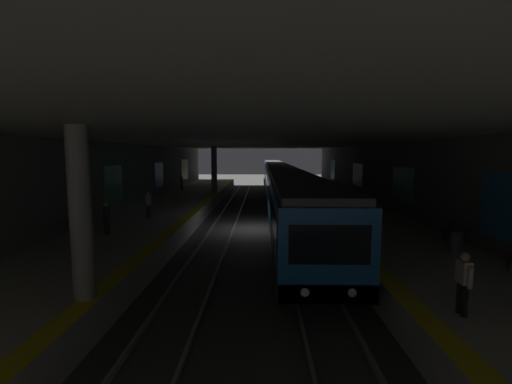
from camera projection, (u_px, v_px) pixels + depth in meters
ground_plane at (257, 229)px, 22.56m from camera, size 120.00×120.00×0.00m
track_left at (291, 228)px, 22.51m from camera, size 60.00×1.53×0.16m
track_right at (223, 228)px, 22.59m from camera, size 60.00×1.53×0.16m
platform_left at (358, 222)px, 22.39m from camera, size 60.00×5.30×1.06m
platform_right at (156, 221)px, 22.62m from camera, size 60.00×5.30×1.06m
wall_left at (405, 187)px, 22.12m from camera, size 60.00×0.56×5.60m
wall_right at (110, 186)px, 22.48m from camera, size 60.00×0.56×5.60m
ceiling_slab at (257, 139)px, 21.93m from camera, size 60.00×19.40×0.40m
pillar_near at (81, 214)px, 9.05m from camera, size 0.56×0.56×4.55m
pillar_far at (214, 170)px, 34.14m from camera, size 0.56×0.56×4.55m
metro_train at (279, 179)px, 38.85m from camera, size 59.03×2.83×3.49m
bench_left_mid at (455, 232)px, 14.76m from camera, size 1.70×0.47×0.86m
bench_left_far at (337, 184)px, 38.07m from camera, size 1.70×0.47×0.86m
bench_right_mid at (78, 222)px, 16.84m from camera, size 1.70×0.47×0.86m
person_waiting_near at (182, 182)px, 36.38m from camera, size 0.60×0.22×1.59m
person_walking_mid at (107, 217)px, 16.46m from camera, size 0.60×0.22×1.57m
person_standing_far at (148, 204)px, 20.59m from camera, size 0.60×0.22×1.62m
person_boarding at (464, 281)px, 8.25m from camera, size 0.60×0.22×1.53m
suitcase_rolling at (453, 243)px, 13.90m from camera, size 0.43×0.21×0.87m
trash_bin at (456, 243)px, 13.37m from camera, size 0.44×0.44×0.85m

